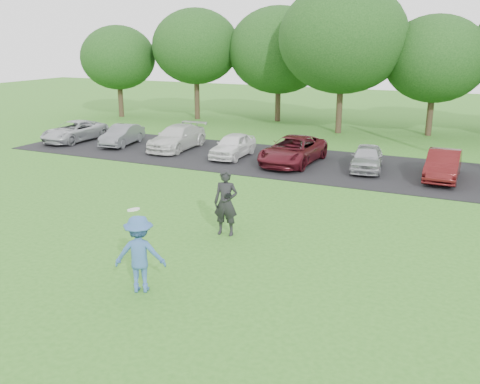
% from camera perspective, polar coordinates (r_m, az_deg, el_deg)
% --- Properties ---
extents(ground, '(100.00, 100.00, 0.00)m').
position_cam_1_polar(ground, '(12.81, -6.78, -9.58)').
color(ground, '#327120').
rests_on(ground, ground).
extents(parking_lot, '(32.00, 6.50, 0.03)m').
position_cam_1_polar(parking_lot, '(24.20, 9.64, 2.77)').
color(parking_lot, black).
rests_on(parking_lot, ground).
extents(frisbee_player, '(1.32, 1.08, 2.07)m').
position_cam_1_polar(frisbee_player, '(12.22, -10.65, -6.50)').
color(frisbee_player, '#375E9C').
rests_on(frisbee_player, ground).
extents(camera_bystander, '(0.77, 0.57, 1.94)m').
position_cam_1_polar(camera_bystander, '(15.37, -1.52, -1.14)').
color(camera_bystander, black).
rests_on(camera_bystander, ground).
extents(parked_cars, '(30.75, 4.85, 1.23)m').
position_cam_1_polar(parked_cars, '(24.18, 7.19, 4.29)').
color(parked_cars, '#B4B7BC').
rests_on(parked_cars, parking_lot).
extents(tree_row, '(42.39, 9.85, 8.64)m').
position_cam_1_polar(tree_row, '(32.83, 17.52, 14.38)').
color(tree_row, '#38281C').
rests_on(tree_row, ground).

